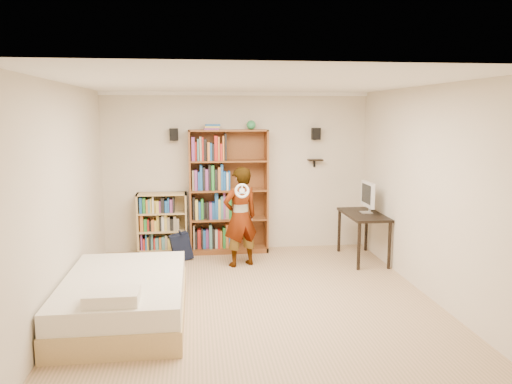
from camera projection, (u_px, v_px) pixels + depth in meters
ground at (254, 301)px, 6.31m from camera, size 4.50×5.00×0.01m
room_shell at (254, 162)px, 6.04m from camera, size 4.52×5.02×2.71m
crown_molding at (254, 85)px, 5.89m from camera, size 4.50×5.00×0.06m
speaker_left at (174, 134)px, 8.22m from camera, size 0.14×0.12×0.20m
speaker_right at (316, 134)px, 8.51m from camera, size 0.14×0.12×0.20m
wall_shelf at (315, 160)px, 8.59m from camera, size 0.25×0.16×0.02m
tall_bookshelf at (229, 192)px, 8.39m from camera, size 1.31×0.38×2.08m
low_bookshelf at (162, 223)px, 8.38m from camera, size 0.82×0.31×1.03m
computer_desk at (363, 237)px, 8.03m from camera, size 0.56×1.12×0.76m
imac at (367, 197)px, 7.97m from camera, size 0.18×0.51×0.50m
daybed at (124, 293)px, 5.72m from camera, size 1.36×2.10×0.62m
person at (240, 217)px, 7.66m from camera, size 0.66×0.55×1.54m
wii_wheel at (242, 191)px, 7.30m from camera, size 0.22×0.08×0.22m
navy_bag at (181, 246)px, 8.04m from camera, size 0.38×0.29×0.45m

